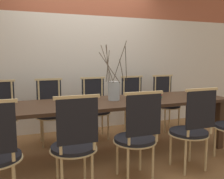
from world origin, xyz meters
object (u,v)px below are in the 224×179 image
(vase_centerpiece, at_px, (114,90))
(chair_near_center, at_px, (137,134))
(dining_table, at_px, (112,107))
(chair_far_center, at_px, (96,106))
(book_stack, at_px, (151,96))

(vase_centerpiece, bearing_deg, chair_near_center, -94.00)
(dining_table, height_order, vase_centerpiece, vase_centerpiece)
(dining_table, bearing_deg, chair_near_center, -90.95)
(chair_far_center, height_order, book_stack, chair_far_center)
(chair_far_center, relative_size, vase_centerpiece, 1.24)
(vase_centerpiece, xyz_separation_m, book_stack, (0.53, -0.06, -0.11))
(dining_table, height_order, book_stack, book_stack)
(chair_far_center, distance_m, book_stack, 0.99)
(dining_table, relative_size, vase_centerpiece, 4.13)
(dining_table, bearing_deg, chair_far_center, 89.34)
(vase_centerpiece, height_order, book_stack, vase_centerpiece)
(dining_table, distance_m, book_stack, 0.59)
(chair_near_center, distance_m, chair_far_center, 1.52)
(vase_centerpiece, bearing_deg, dining_table, -132.41)
(dining_table, relative_size, chair_far_center, 3.33)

